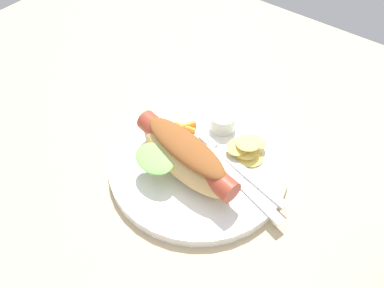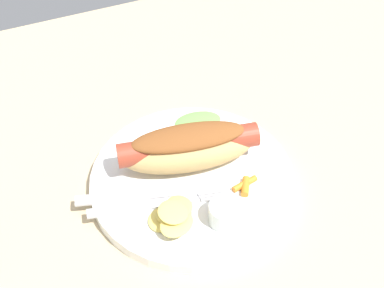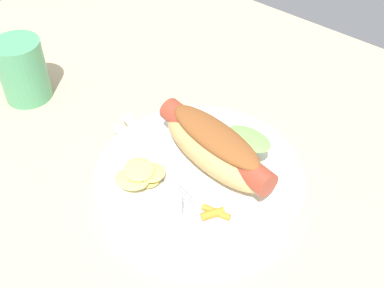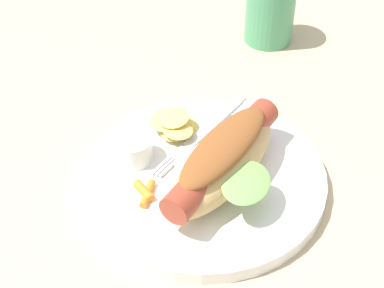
# 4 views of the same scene
# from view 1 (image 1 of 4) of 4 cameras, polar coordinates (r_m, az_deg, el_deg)

# --- Properties ---
(ground_plane) EXTENTS (1.20, 0.90, 0.02)m
(ground_plane) POSITION_cam_1_polar(r_m,az_deg,el_deg) (0.60, 1.25, -2.23)
(ground_plane) COLOR tan
(plate) EXTENTS (0.26, 0.26, 0.02)m
(plate) POSITION_cam_1_polar(r_m,az_deg,el_deg) (0.58, 0.91, -2.86)
(plate) COLOR white
(plate) RESTS_ON ground_plane
(hot_dog) EXTENTS (0.18, 0.10, 0.06)m
(hot_dog) POSITION_cam_1_polar(r_m,az_deg,el_deg) (0.54, -1.01, -1.62)
(hot_dog) COLOR tan
(hot_dog) RESTS_ON plate
(sauce_ramekin) EXTENTS (0.04, 0.04, 0.03)m
(sauce_ramekin) POSITION_cam_1_polar(r_m,az_deg,el_deg) (0.61, 4.25, 3.37)
(sauce_ramekin) COLOR white
(sauce_ramekin) RESTS_ON plate
(fork) EXTENTS (0.16, 0.05, 0.00)m
(fork) POSITION_cam_1_polar(r_m,az_deg,el_deg) (0.56, 7.34, -3.68)
(fork) COLOR silver
(fork) RESTS_ON plate
(knife) EXTENTS (0.16, 0.06, 0.00)m
(knife) POSITION_cam_1_polar(r_m,az_deg,el_deg) (0.55, 6.94, -5.45)
(knife) COLOR silver
(knife) RESTS_ON plate
(chips_pile) EXTENTS (0.07, 0.07, 0.03)m
(chips_pile) POSITION_cam_1_polar(r_m,az_deg,el_deg) (0.57, 7.84, -0.60)
(chips_pile) COLOR #E9CF65
(chips_pile) RESTS_ON plate
(carrot_garnish) EXTENTS (0.03, 0.03, 0.01)m
(carrot_garnish) POSITION_cam_1_polar(r_m,az_deg,el_deg) (0.61, -0.83, 2.55)
(carrot_garnish) COLOR orange
(carrot_garnish) RESTS_ON plate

